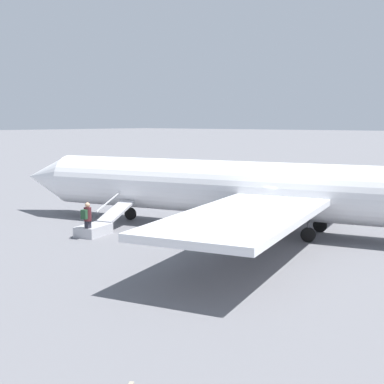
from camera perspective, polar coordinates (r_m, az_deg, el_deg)
name	(u,v)px	position (r m, az deg, el deg)	size (l,w,h in m)	color
ground_plane	(265,232)	(27.21, 7.84, -4.28)	(600.00, 600.00, 0.00)	slate
airplane_main	(286,190)	(26.56, 9.96, 0.17)	(31.05, 23.83, 7.29)	white
boarding_stairs	(98,226)	(26.97, -9.95, -3.60)	(1.92, 4.14, 1.78)	#B2B2B7
passenger	(87,218)	(25.81, -11.11, -2.72)	(0.40, 0.56, 1.74)	#23232D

